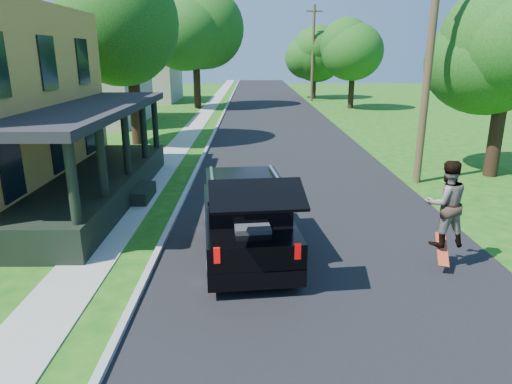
{
  "coord_description": "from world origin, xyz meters",
  "views": [
    {
      "loc": [
        -1.76,
        -8.51,
        4.65
      ],
      "look_at": [
        -1.65,
        3.0,
        1.17
      ],
      "focal_mm": 32.0,
      "sensor_mm": 36.0,
      "label": 1
    }
  ],
  "objects_px": {
    "tree_right_near": "(507,49)",
    "utility_pole_near": "(430,53)",
    "black_suv": "(246,218)",
    "skateboarder": "(446,203)"
  },
  "relations": [
    {
      "from": "tree_right_near",
      "to": "utility_pole_near",
      "type": "height_order",
      "value": "utility_pole_near"
    },
    {
      "from": "black_suv",
      "to": "utility_pole_near",
      "type": "bearing_deg",
      "value": 38.49
    },
    {
      "from": "black_suv",
      "to": "utility_pole_near",
      "type": "xyz_separation_m",
      "value": [
        6.4,
        6.34,
        3.8
      ]
    },
    {
      "from": "skateboarder",
      "to": "tree_right_near",
      "type": "relative_size",
      "value": 0.26
    },
    {
      "from": "black_suv",
      "to": "utility_pole_near",
      "type": "height_order",
      "value": "utility_pole_near"
    },
    {
      "from": "black_suv",
      "to": "tree_right_near",
      "type": "distance_m",
      "value": 12.74
    },
    {
      "from": "utility_pole_near",
      "to": "tree_right_near",
      "type": "bearing_deg",
      "value": -0.1
    },
    {
      "from": "tree_right_near",
      "to": "utility_pole_near",
      "type": "bearing_deg",
      "value": -163.03
    },
    {
      "from": "black_suv",
      "to": "skateboarder",
      "type": "relative_size",
      "value": 2.7
    },
    {
      "from": "skateboarder",
      "to": "utility_pole_near",
      "type": "relative_size",
      "value": 0.21
    }
  ]
}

